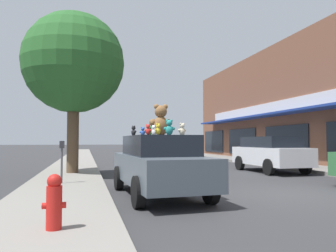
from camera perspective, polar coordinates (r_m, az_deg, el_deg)
The scene contains 16 objects.
ground_plane at distance 9.49m, azimuth 18.87°, elevation -11.16°, with size 260.00×260.00×0.00m, color #333335.
sidewalk_near at distance 8.02m, azimuth -18.58°, elevation -12.18°, with size 2.34×90.00×0.16m.
plush_art_car at distance 8.60m, azimuth -1.61°, elevation -6.59°, with size 2.04×4.56×1.57m.
teddy_bear_giant at distance 8.85m, azimuth -1.27°, elevation 0.96°, with size 0.63×0.39×0.86m.
teddy_bear_white at distance 8.65m, azimuth -2.44°, elevation -0.78°, with size 0.17×0.21×0.29m.
teddy_bear_teal at distance 7.91m, azimuth 0.22°, elevation -0.27°, with size 0.29×0.20×0.38m.
teddy_bear_blue at distance 8.92m, azimuth -4.42°, elevation -0.97°, with size 0.18×0.11×0.24m.
teddy_bear_black at distance 8.95m, azimuth -6.01°, elevation -0.85°, with size 0.16×0.21×0.28m.
teddy_bear_yellow at distance 7.51m, azimuth -1.76°, elevation -0.58°, with size 0.19×0.17×0.26m.
teddy_bear_red at distance 7.46m, azimuth -3.49°, elevation -0.64°, with size 0.17×0.16×0.24m.
teddy_bear_green at distance 9.36m, azimuth -3.27°, elevation -0.89°, with size 0.22×0.17×0.30m.
teddy_bear_cream at distance 8.43m, azimuth 2.48°, elevation -0.61°, with size 0.25×0.17×0.32m.
parked_car_far_center at distance 15.92m, azimuth 17.33°, elevation -4.47°, with size 1.94×4.28×1.63m.
street_tree at distance 14.11m, azimuth -16.08°, elevation 10.45°, with size 4.10×4.10×6.51m.
fire_hydrant at distance 5.08m, azimuth -19.21°, elevation -12.33°, with size 0.33×0.22×0.79m.
parking_meter at distance 10.43m, azimuth -18.01°, elevation -5.01°, with size 0.14×0.10×1.27m.
Camera 1 is at (-5.10, -7.88, 1.43)m, focal length 35.00 mm.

